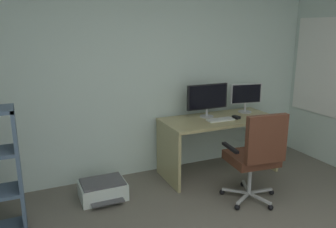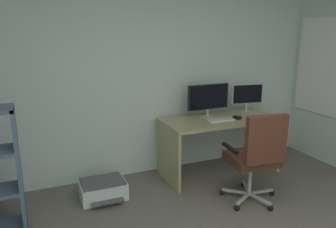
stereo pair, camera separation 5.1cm
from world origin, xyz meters
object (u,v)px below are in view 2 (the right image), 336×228
(monitor_main, at_px, (208,98))
(office_chair, at_px, (257,154))
(monitor_secondary, at_px, (247,95))
(keyboard, at_px, (221,120))
(computer_mouse, at_px, (237,117))
(printer, at_px, (103,189))
(desk, at_px, (220,133))

(monitor_main, bearing_deg, office_chair, -88.06)
(monitor_main, distance_m, monitor_secondary, 0.60)
(keyboard, distance_m, computer_mouse, 0.23)
(printer, bearing_deg, monitor_secondary, 5.65)
(desk, xyz_separation_m, monitor_main, (-0.12, 0.12, 0.45))
(keyboard, distance_m, office_chair, 0.78)
(monitor_secondary, bearing_deg, keyboard, -157.72)
(monitor_secondary, bearing_deg, monitor_main, -179.99)
(computer_mouse, bearing_deg, desk, 140.40)
(desk, bearing_deg, printer, -177.08)
(monitor_main, distance_m, keyboard, 0.33)
(desk, distance_m, computer_mouse, 0.30)
(monitor_main, relative_size, office_chair, 0.55)
(printer, bearing_deg, office_chair, -27.70)
(computer_mouse, relative_size, printer, 0.20)
(desk, distance_m, monitor_main, 0.48)
(monitor_secondary, relative_size, computer_mouse, 4.43)
(monitor_secondary, xyz_separation_m, computer_mouse, (-0.30, -0.22, -0.22))
(monitor_main, height_order, printer, monitor_main)
(monitor_main, distance_m, office_chair, 1.07)
(monitor_main, bearing_deg, monitor_secondary, 0.01)
(monitor_main, xyz_separation_m, keyboard, (0.07, -0.22, -0.24))
(desk, relative_size, monitor_main, 2.59)
(monitor_main, height_order, office_chair, monitor_main)
(office_chair, bearing_deg, keyboard, 87.51)
(desk, distance_m, keyboard, 0.23)
(monitor_main, relative_size, monitor_secondary, 1.29)
(office_chair, height_order, printer, office_chair)
(monitor_secondary, distance_m, printer, 2.24)
(office_chair, distance_m, printer, 1.74)
(desk, distance_m, office_chair, 0.86)
(keyboard, bearing_deg, computer_mouse, 0.61)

